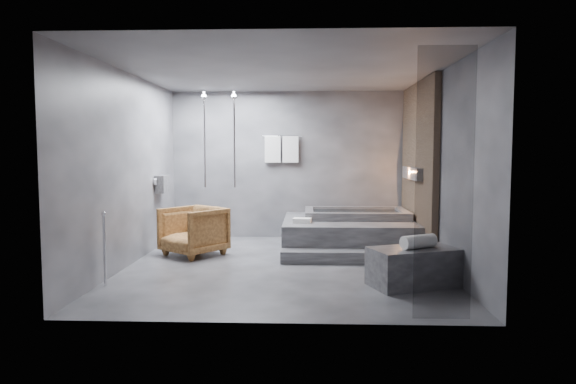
{
  "coord_description": "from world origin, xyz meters",
  "views": [
    {
      "loc": [
        0.36,
        -7.35,
        1.67
      ],
      "look_at": [
        0.06,
        0.3,
        1.06
      ],
      "focal_mm": 32.0,
      "sensor_mm": 36.0,
      "label": 1
    }
  ],
  "objects": [
    {
      "name": "room",
      "position": [
        0.4,
        0.24,
        1.73
      ],
      "size": [
        5.0,
        5.04,
        2.82
      ],
      "color": "#313134",
      "rests_on": "ground"
    },
    {
      "name": "tub_step",
      "position": [
        1.05,
        0.27,
        0.09
      ],
      "size": [
        2.2,
        0.36,
        0.18
      ],
      "primitive_type": "cube",
      "color": "#37373A",
      "rests_on": "ground"
    },
    {
      "name": "rolled_towel",
      "position": [
        1.72,
        -1.07,
        0.56
      ],
      "size": [
        0.49,
        0.38,
        0.17
      ],
      "primitive_type": "cylinder",
      "rotation": [
        0.0,
        1.57,
        0.52
      ],
      "color": "white",
      "rests_on": "concrete_bench"
    },
    {
      "name": "driftwood_chair",
      "position": [
        -1.48,
        0.72,
        0.39
      ],
      "size": [
        1.19,
        1.19,
        0.78
      ],
      "primitive_type": "imported",
      "rotation": [
        0.0,
        0.0,
        -0.67
      ],
      "color": "#4E2E13",
      "rests_on": "ground"
    },
    {
      "name": "concrete_bench",
      "position": [
        1.67,
        -1.06,
        0.24
      ],
      "size": [
        1.2,
        0.92,
        0.48
      ],
      "primitive_type": "cube",
      "rotation": [
        0.0,
        0.0,
        0.36
      ],
      "color": "#2C2D2F",
      "rests_on": "ground"
    },
    {
      "name": "tub_deck",
      "position": [
        1.05,
        1.45,
        0.25
      ],
      "size": [
        2.2,
        2.0,
        0.5
      ],
      "primitive_type": "cube",
      "color": "#37373A",
      "rests_on": "ground"
    },
    {
      "name": "deck_towel",
      "position": [
        0.26,
        0.95,
        0.54
      ],
      "size": [
        0.31,
        0.24,
        0.08
      ],
      "primitive_type": "cube",
      "rotation": [
        0.0,
        0.0,
        -0.12
      ],
      "color": "white",
      "rests_on": "tub_deck"
    }
  ]
}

